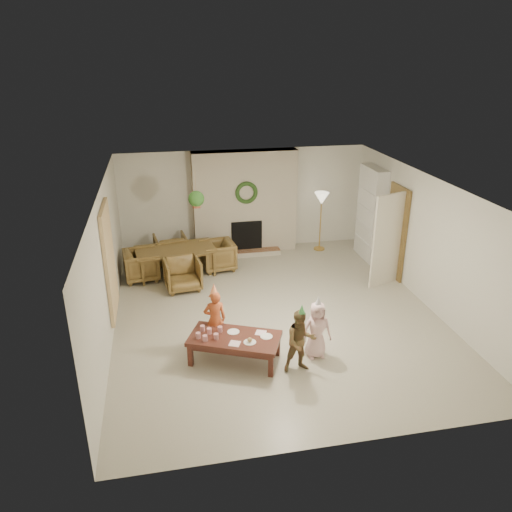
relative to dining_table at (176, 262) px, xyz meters
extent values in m
plane|color=#B7B29E|center=(1.76, -2.16, -0.30)|extent=(7.00, 7.00, 0.00)
plane|color=white|center=(1.76, -2.16, 2.20)|extent=(7.00, 7.00, 0.00)
plane|color=silver|center=(1.76, 1.34, 0.95)|extent=(7.00, 0.00, 7.00)
plane|color=silver|center=(1.76, -5.66, 0.95)|extent=(7.00, 0.00, 7.00)
plane|color=silver|center=(-1.24, -2.16, 0.95)|extent=(0.00, 7.00, 7.00)
plane|color=silver|center=(4.76, -2.16, 0.95)|extent=(0.00, 7.00, 7.00)
cube|color=#532E16|center=(1.76, 1.14, 0.95)|extent=(2.50, 0.40, 2.50)
cube|color=brown|center=(1.76, 0.79, -0.24)|extent=(1.60, 0.30, 0.12)
cube|color=black|center=(1.76, 0.96, 0.15)|extent=(0.75, 0.12, 0.75)
torus|color=#1F4118|center=(1.76, 0.91, 1.25)|extent=(0.54, 0.10, 0.54)
cylinder|color=gold|center=(3.61, 0.84, -0.29)|extent=(0.28, 0.28, 0.03)
cylinder|color=gold|center=(3.61, 0.84, 0.39)|extent=(0.03, 0.03, 1.33)
cone|color=beige|center=(3.61, 0.84, 1.03)|extent=(0.35, 0.35, 0.30)
cube|color=white|center=(4.60, 0.14, 0.80)|extent=(0.30, 1.00, 2.20)
cube|color=white|center=(4.58, 0.14, 0.15)|extent=(0.30, 0.92, 0.03)
cube|color=white|center=(4.58, 0.14, 0.55)|extent=(0.30, 0.92, 0.03)
cube|color=white|center=(4.58, 0.14, 0.95)|extent=(0.30, 0.92, 0.03)
cube|color=white|center=(4.58, 0.14, 1.35)|extent=(0.30, 0.92, 0.03)
cube|color=#AD2E20|center=(4.56, -0.01, 0.29)|extent=(0.20, 0.40, 0.24)
cube|color=#274692|center=(4.56, 0.19, 0.69)|extent=(0.20, 0.44, 0.24)
cube|color=gold|center=(4.56, 0.04, 1.08)|extent=(0.20, 0.36, 0.22)
cube|color=brown|center=(4.72, -0.96, 0.72)|extent=(0.05, 0.86, 2.04)
cube|color=beige|center=(4.34, -1.34, 0.70)|extent=(0.77, 0.32, 2.00)
cube|color=beige|center=(-1.20, -1.96, 0.95)|extent=(0.06, 1.20, 2.00)
imported|color=brown|center=(0.00, 0.00, 0.00)|extent=(1.83, 1.17, 0.61)
imported|color=brown|center=(0.10, -0.75, 0.03)|extent=(0.80, 0.82, 0.67)
imported|color=brown|center=(-0.10, 0.75, 0.03)|extent=(0.80, 0.82, 0.67)
imported|color=brown|center=(-0.75, -0.10, 0.03)|extent=(0.82, 0.80, 0.67)
imported|color=brown|center=(0.94, 0.12, 0.03)|extent=(0.82, 0.80, 0.67)
cylinder|color=tan|center=(0.46, -0.66, 1.85)|extent=(0.01, 0.01, 0.70)
cylinder|color=brown|center=(0.46, -0.66, 1.50)|extent=(0.16, 0.16, 0.12)
sphere|color=#22501A|center=(0.46, -0.66, 1.62)|extent=(0.32, 0.32, 0.32)
cube|color=#4D2319|center=(0.76, -3.54, 0.11)|extent=(1.60, 1.23, 0.07)
cube|color=#4D2319|center=(0.76, -3.54, 0.03)|extent=(1.46, 1.09, 0.09)
cube|color=#4D2319|center=(0.04, -3.55, -0.12)|extent=(0.10, 0.10, 0.38)
cube|color=#4D2319|center=(1.24, -4.07, -0.12)|extent=(0.10, 0.10, 0.38)
cube|color=#4D2319|center=(0.28, -3.01, -0.12)|extent=(0.10, 0.10, 0.38)
cube|color=#4D2319|center=(1.47, -3.54, -0.12)|extent=(0.10, 0.10, 0.38)
cylinder|color=white|center=(0.19, -3.47, 0.19)|extent=(0.10, 0.10, 0.10)
cylinder|color=white|center=(0.27, -3.27, 0.19)|extent=(0.10, 0.10, 0.10)
cylinder|color=white|center=(0.29, -3.58, 0.19)|extent=(0.10, 0.10, 0.10)
cylinder|color=white|center=(0.37, -3.37, 0.19)|extent=(0.10, 0.10, 0.10)
cylinder|color=white|center=(0.46, -3.56, 0.19)|extent=(0.10, 0.10, 0.10)
cylinder|color=white|center=(0.55, -3.36, 0.19)|extent=(0.10, 0.10, 0.10)
cylinder|color=white|center=(0.76, -3.40, 0.14)|extent=(0.26, 0.26, 0.01)
cylinder|color=white|center=(0.97, -3.75, 0.14)|extent=(0.26, 0.26, 0.01)
cylinder|color=white|center=(1.26, -3.64, 0.14)|extent=(0.26, 0.26, 0.01)
sphere|color=tan|center=(0.97, -3.75, 0.19)|extent=(0.10, 0.10, 0.08)
cube|color=#FFBBD6|center=(0.73, -3.75, 0.14)|extent=(0.22, 0.22, 0.01)
cube|color=#FFBBD6|center=(1.19, -3.52, 0.14)|extent=(0.22, 0.22, 0.01)
imported|color=#B54E26|center=(0.50, -3.08, 0.22)|extent=(0.40, 0.27, 1.04)
cone|color=#F8CF52|center=(0.50, -3.08, 0.78)|extent=(0.18, 0.18, 0.20)
imported|color=brown|center=(1.72, -4.00, 0.22)|extent=(0.52, 0.41, 1.04)
cone|color=#49AC54|center=(1.72, -4.00, 0.77)|extent=(0.16, 0.16, 0.17)
imported|color=#FDCACD|center=(2.09, -3.67, 0.18)|extent=(0.48, 0.32, 0.97)
cone|color=silver|center=(2.09, -3.67, 0.71)|extent=(0.15, 0.15, 0.18)
camera|label=1|loc=(-0.22, -10.27, 4.37)|focal=34.74mm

